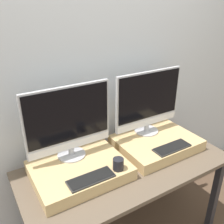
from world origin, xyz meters
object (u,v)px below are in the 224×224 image
at_px(monitor_left, 69,121).
at_px(keyboard_right, 172,147).
at_px(keyboard_left, 91,179).
at_px(mug, 118,164).
at_px(monitor_right, 148,101).

relative_size(monitor_left, keyboard_right, 2.02).
bearing_deg(keyboard_left, keyboard_right, 0.00).
distance_m(mug, monitor_right, 0.61).
height_order(keyboard_left, mug, mug).
xyz_separation_m(keyboard_left, monitor_right, (0.67, 0.30, 0.26)).
distance_m(monitor_left, keyboard_left, 0.40).
xyz_separation_m(keyboard_left, mug, (0.20, 0.00, 0.03)).
bearing_deg(monitor_left, keyboard_right, -24.19).
xyz_separation_m(monitor_right, keyboard_right, (0.00, -0.30, -0.26)).
relative_size(mug, keyboard_right, 0.27).
distance_m(monitor_right, keyboard_right, 0.40).
bearing_deg(mug, keyboard_left, 180.00).
relative_size(keyboard_left, keyboard_right, 1.00).
relative_size(monitor_left, monitor_right, 1.00).
xyz_separation_m(monitor_left, keyboard_right, (0.67, -0.30, -0.26)).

